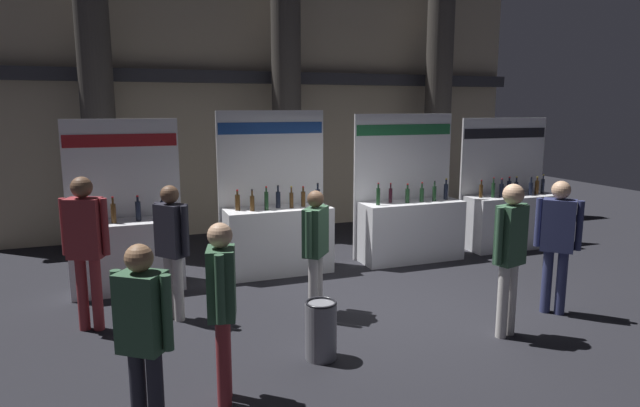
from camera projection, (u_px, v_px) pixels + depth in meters
ground_plane at (382, 305)px, 7.26m from camera, size 24.00×24.00×0.00m
hall_colonnade at (277, 96)px, 11.29m from camera, size 11.12×1.31×5.77m
exhibitor_booth_0 at (128, 248)px, 7.82m from camera, size 1.59×0.66×2.43m
exhibitor_booth_1 at (278, 233)px, 8.61m from camera, size 1.74×0.66×2.54m
exhibitor_booth_2 at (410, 224)px, 9.33m from camera, size 1.85×0.66×2.48m
exhibitor_booth_3 at (510, 215)px, 10.17m from camera, size 1.86×0.66×2.39m
trash_bin at (321, 330)px, 5.68m from camera, size 0.33×0.33×0.62m
visitor_0 at (143, 328)px, 4.13m from camera, size 0.42×0.41×1.61m
visitor_1 at (85, 239)px, 6.28m from camera, size 0.52×0.37×1.82m
visitor_2 at (558, 235)px, 6.81m from camera, size 0.44×0.44×1.70m
visitor_3 at (172, 241)px, 6.61m from camera, size 0.40×0.43×1.68m
visitor_4 at (510, 248)px, 6.12m from camera, size 0.49×0.29×1.77m
visitor_6 at (222, 299)px, 4.74m from camera, size 0.30×0.48×1.63m
visitor_7 at (316, 242)px, 6.82m from camera, size 0.42×0.46×1.59m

